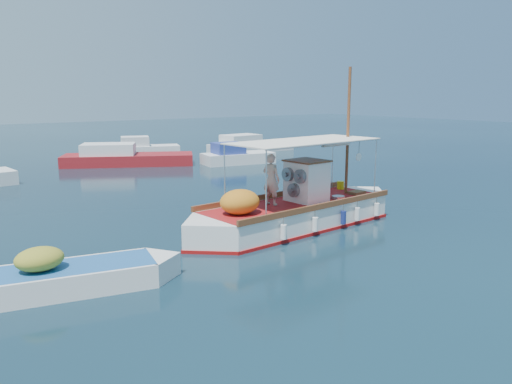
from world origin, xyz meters
TOP-DOWN VIEW (x-y plane):
  - ground at (0.00, 0.00)m, footprint 160.00×160.00m
  - fishing_caique at (0.68, 0.36)m, footprint 10.61×3.46m
  - dinghy at (-8.44, -1.04)m, footprint 5.87×2.56m
  - bg_boat_n at (1.72, 20.95)m, footprint 9.55×6.78m
  - bg_boat_ne at (8.81, 16.79)m, footprint 5.60×3.05m
  - bg_boat_e at (14.05, 22.48)m, footprint 8.17×3.04m
  - bg_boat_far_n at (5.35, 25.88)m, footprint 6.00×3.75m

SIDE VIEW (x-z plane):
  - ground at x=0.00m, z-range 0.00..0.00m
  - dinghy at x=-8.44m, z-range -0.43..1.04m
  - bg_boat_ne at x=8.81m, z-range -0.41..1.39m
  - bg_boat_far_n at x=5.35m, z-range -0.41..1.39m
  - bg_boat_n at x=1.72m, z-range -0.41..1.39m
  - bg_boat_e at x=14.05m, z-range -0.41..1.39m
  - fishing_caique at x=0.68m, z-range -2.67..3.82m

